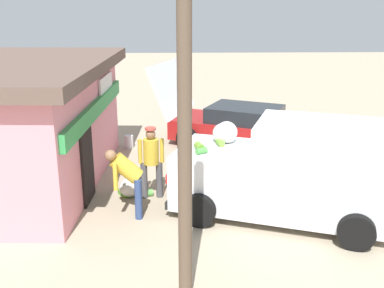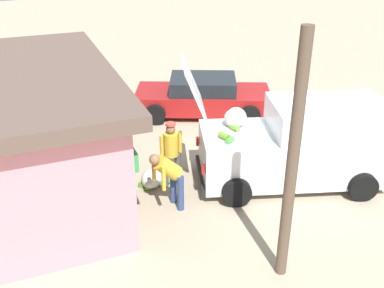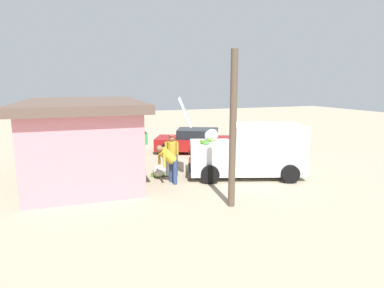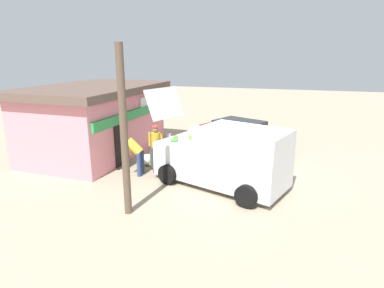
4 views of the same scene
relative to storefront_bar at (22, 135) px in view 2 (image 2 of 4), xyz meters
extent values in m
plane|color=tan|center=(-0.59, -6.35, -1.50)|extent=(60.00, 60.00, 0.00)
cube|color=pink|center=(0.00, 0.01, -0.18)|extent=(6.17, 3.86, 2.65)
cube|color=green|center=(-0.08, -1.85, 0.35)|extent=(5.73, 0.36, 0.36)
cube|color=black|center=(-1.16, -1.78, -0.50)|extent=(0.90, 0.10, 2.00)
cube|color=white|center=(1.25, -1.89, 0.62)|extent=(1.50, 0.12, 0.60)
cube|color=brown|center=(0.00, 0.01, 1.29)|extent=(6.76, 4.45, 0.29)
cube|color=silver|center=(-2.02, -5.86, -0.75)|extent=(3.13, 4.64, 1.14)
cube|color=silver|center=(-2.29, -6.63, 0.17)|extent=(2.52, 3.08, 0.69)
cube|color=black|center=(-2.71, -7.83, 0.13)|extent=(1.48, 0.59, 0.52)
cube|color=silver|center=(-1.23, -3.64, 1.03)|extent=(1.69, 0.99, 1.05)
ellipsoid|color=silver|center=(-1.17, -4.71, 0.03)|extent=(0.50, 0.41, 0.41)
ellipsoid|color=silver|center=(-1.17, -4.80, 0.05)|extent=(0.55, 0.46, 0.46)
cylinder|color=#50A946|center=(-1.93, -4.22, -0.12)|extent=(0.22, 0.25, 0.12)
cylinder|color=#71A233|center=(-1.71, -4.20, -0.10)|extent=(0.30, 0.22, 0.16)
cylinder|color=#72B23A|center=(-1.38, -4.64, -0.11)|extent=(0.29, 0.19, 0.14)
cube|color=black|center=(-1.29, -3.80, -1.24)|extent=(1.65, 0.65, 0.16)
cube|color=red|center=(-1.95, -3.56, -0.69)|extent=(0.15, 0.10, 0.20)
cube|color=red|center=(-0.62, -4.03, -0.69)|extent=(0.15, 0.10, 0.20)
cylinder|color=black|center=(-3.42, -6.91, -1.17)|extent=(0.43, 0.70, 0.67)
cylinder|color=black|center=(-1.58, -7.56, -1.17)|extent=(0.43, 0.70, 0.67)
cylinder|color=black|center=(-2.45, -4.16, -1.17)|extent=(0.43, 0.70, 0.67)
cylinder|color=black|center=(-0.61, -4.81, -1.17)|extent=(0.43, 0.70, 0.67)
cube|color=maroon|center=(2.76, -5.77, -1.02)|extent=(3.48, 4.69, 0.60)
cube|color=#1E2328|center=(2.76, -5.77, -0.50)|extent=(2.31, 2.56, 0.45)
cylinder|color=black|center=(4.26, -4.85, -1.18)|extent=(0.48, 0.68, 0.65)
cylinder|color=black|center=(2.53, -4.02, -1.18)|extent=(0.48, 0.68, 0.65)
cylinder|color=black|center=(2.99, -7.52, -1.18)|extent=(0.48, 0.68, 0.65)
cylinder|color=black|center=(1.25, -6.69, -1.18)|extent=(0.48, 0.68, 0.65)
cylinder|color=#4C4C51|center=(-1.01, -3.33, -1.10)|extent=(0.15, 0.15, 0.80)
cylinder|color=#4C4C51|center=(-1.04, -2.99, -1.10)|extent=(0.15, 0.15, 0.80)
cylinder|color=gold|center=(-1.03, -3.16, -0.42)|extent=(0.37, 0.37, 0.57)
sphere|color=#8C6647|center=(-1.03, -3.16, -0.02)|extent=(0.22, 0.22, 0.22)
cylinder|color=#CC4C3F|center=(-1.03, -3.16, 0.10)|extent=(0.24, 0.24, 0.05)
cylinder|color=gold|center=(-1.01, -3.40, -0.40)|extent=(0.09, 0.09, 0.54)
cylinder|color=gold|center=(-1.05, -2.92, -0.40)|extent=(0.09, 0.09, 0.54)
cylinder|color=navy|center=(-2.10, -2.95, -1.08)|extent=(0.15, 0.15, 0.84)
cylinder|color=navy|center=(-1.76, -2.91, -1.08)|extent=(0.15, 0.15, 0.84)
cylinder|color=gold|center=(-1.95, -2.72, -0.46)|extent=(0.41, 0.70, 0.66)
sphere|color=#8C6647|center=(-1.98, -2.42, -0.18)|extent=(0.23, 0.23, 0.23)
cylinder|color=gold|center=(-2.21, -2.53, -0.54)|extent=(0.09, 0.09, 0.56)
cylinder|color=gold|center=(-1.73, -2.48, -0.54)|extent=(0.09, 0.09, 0.56)
ellipsoid|color=silver|center=(-0.90, -2.70, -1.29)|extent=(0.83, 0.81, 0.43)
cylinder|color=#5FAA36|center=(-0.82, -2.52, -1.43)|extent=(0.29, 0.32, 0.15)
cylinder|color=#58A347|center=(-0.97, -3.00, -1.42)|extent=(0.20, 0.35, 0.16)
cylinder|color=#6DAB38|center=(-1.03, -2.60, -1.44)|extent=(0.14, 0.24, 0.12)
cylinder|color=silver|center=(2.67, -2.27, -1.31)|extent=(0.26, 0.26, 0.38)
cylinder|color=brown|center=(-4.68, -3.86, 0.75)|extent=(0.20, 0.20, 4.50)
camera|label=1|loc=(-10.64, -3.78, 2.74)|focal=43.02mm
camera|label=2|loc=(-9.92, 0.26, 4.35)|focal=42.64mm
camera|label=3|loc=(-12.88, 0.49, 2.07)|focal=30.66mm
camera|label=4|loc=(-11.87, -7.82, 2.72)|focal=30.07mm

